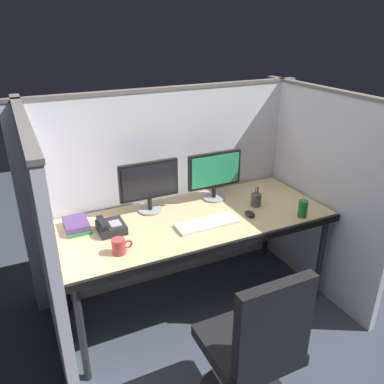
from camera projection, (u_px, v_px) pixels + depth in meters
ground_plane at (213, 328)px, 2.76m from camera, size 8.00×8.00×0.00m
cubicle_partition_rear at (170, 189)px, 3.05m from camera, size 2.21×0.06×1.57m
cubicle_partition_left at (46, 253)px, 2.21m from camera, size 0.06×1.41×1.57m
cubicle_partition_right at (317, 192)px, 2.99m from camera, size 0.06×1.41×1.57m
desk at (196, 225)px, 2.71m from camera, size 1.90×0.80×0.74m
office_chair at (252, 365)px, 2.02m from camera, size 0.52×0.52×0.97m
monitor_left at (149, 183)px, 2.72m from camera, size 0.43×0.17×0.37m
monitor_right at (215, 173)px, 2.91m from camera, size 0.43×0.17×0.37m
keyboard_main at (207, 224)px, 2.61m from camera, size 0.43×0.15×0.02m
computer_mouse at (250, 214)px, 2.73m from camera, size 0.06×0.10×0.04m
book_stack at (76, 225)px, 2.55m from camera, size 0.15×0.22×0.06m
pen_cup at (256, 200)px, 2.87m from camera, size 0.08×0.08×0.15m
coffee_mug at (119, 246)px, 2.28m from camera, size 0.13×0.08×0.09m
desk_phone at (110, 227)px, 2.52m from camera, size 0.17×0.19×0.09m
soda_can at (303, 209)px, 2.70m from camera, size 0.07×0.07×0.12m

